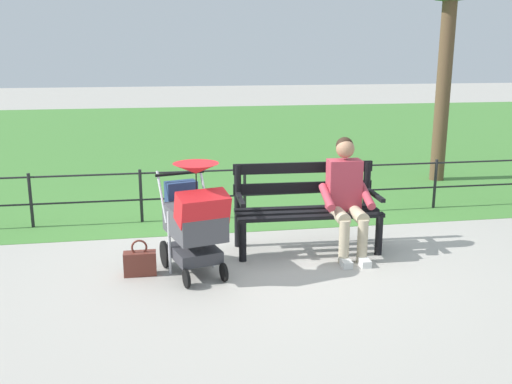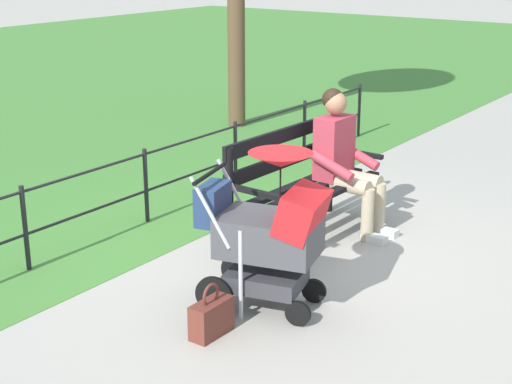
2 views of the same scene
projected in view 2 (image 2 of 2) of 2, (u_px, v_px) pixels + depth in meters
ground_plane at (278, 257)px, 6.36m from camera, size 60.00×60.00×0.00m
park_bench at (299, 180)px, 6.64m from camera, size 1.62×0.66×0.96m
person_on_bench at (344, 157)px, 6.77m from camera, size 0.55×0.74×1.28m
stroller at (270, 229)px, 5.31m from camera, size 0.70×0.98×1.15m
handbag at (211, 317)px, 5.08m from camera, size 0.32×0.14×0.37m
park_fence at (166, 171)px, 7.26m from camera, size 8.19×0.04×0.70m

